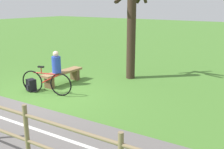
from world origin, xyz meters
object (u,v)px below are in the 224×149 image
Objects in this scene: bicycle at (46,83)px; tree_mid_field at (132,32)px; person_seated at (56,63)px; backpack at (31,85)px; bench at (63,75)px.

bicycle is 3.77m from tree_mid_field.
person_seated is 1.90× the size of backpack.
tree_mid_field reaches higher than backpack.
backpack is (0.96, -0.25, -0.62)m from person_seated.
person_seated is at bearing -0.00° from bench.
person_seated is (0.27, -0.00, 0.49)m from bench.
backpack is 0.11× the size of tree_mid_field.
bench is 4.17× the size of backpack.
bench is at bearing -38.38° from tree_mid_field.
bench is 3.08m from tree_mid_field.
tree_mid_field is at bearing 145.56° from person_seated.
tree_mid_field is (-3.34, 1.93, 1.63)m from backpack.
bicycle is 4.20× the size of backpack.
backpack is 4.19m from tree_mid_field.
bench is 0.44× the size of tree_mid_field.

